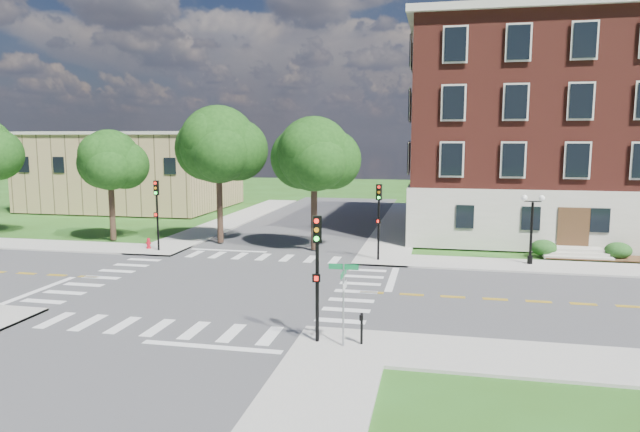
% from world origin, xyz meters
% --- Properties ---
extents(ground, '(160.00, 160.00, 0.00)m').
position_xyz_m(ground, '(0.00, 0.00, 0.00)').
color(ground, '#294E15').
rests_on(ground, ground).
extents(road_ew, '(90.00, 12.00, 0.01)m').
position_xyz_m(road_ew, '(0.00, 0.00, 0.01)').
color(road_ew, '#3D3D3F').
rests_on(road_ew, ground).
extents(road_ns, '(12.00, 90.00, 0.01)m').
position_xyz_m(road_ns, '(0.00, 0.00, 0.01)').
color(road_ns, '#3D3D3F').
rests_on(road_ns, ground).
extents(sidewalk_ne, '(34.00, 34.00, 0.12)m').
position_xyz_m(sidewalk_ne, '(15.38, 15.38, 0.06)').
color(sidewalk_ne, '#9E9B93').
rests_on(sidewalk_ne, ground).
extents(sidewalk_nw, '(34.00, 34.00, 0.12)m').
position_xyz_m(sidewalk_nw, '(-15.38, 15.38, 0.06)').
color(sidewalk_nw, '#9E9B93').
rests_on(sidewalk_nw, ground).
extents(crosswalk_east, '(2.20, 10.20, 0.02)m').
position_xyz_m(crosswalk_east, '(7.20, 0.00, 0.00)').
color(crosswalk_east, silver).
rests_on(crosswalk_east, ground).
extents(stop_bar_east, '(0.40, 5.50, 0.00)m').
position_xyz_m(stop_bar_east, '(8.80, 3.00, 0.00)').
color(stop_bar_east, silver).
rests_on(stop_bar_east, ground).
extents(main_building, '(30.60, 22.40, 16.50)m').
position_xyz_m(main_building, '(24.00, 21.99, 8.34)').
color(main_building, '#B5B2A0').
rests_on(main_building, ground).
extents(secondary_building, '(20.40, 15.40, 8.30)m').
position_xyz_m(secondary_building, '(-22.00, 30.00, 4.28)').
color(secondary_building, tan).
rests_on(secondary_building, ground).
extents(tree_b, '(4.49, 4.49, 8.29)m').
position_xyz_m(tree_b, '(-12.84, 10.45, 6.13)').
color(tree_b, '#322119').
rests_on(tree_b, ground).
extents(tree_c, '(5.63, 5.63, 10.01)m').
position_xyz_m(tree_c, '(-4.52, 11.15, 7.29)').
color(tree_c, '#322119').
rests_on(tree_c, ground).
extents(tree_d, '(5.08, 5.08, 9.12)m').
position_xyz_m(tree_d, '(2.84, 9.93, 6.68)').
color(tree_d, '#322119').
rests_on(tree_d, ground).
extents(traffic_signal_se, '(0.37, 0.43, 4.80)m').
position_xyz_m(traffic_signal_se, '(6.81, -7.68, 3.19)').
color(traffic_signal_se, black).
rests_on(traffic_signal_se, ground).
extents(traffic_signal_ne, '(0.38, 0.45, 4.80)m').
position_xyz_m(traffic_signal_ne, '(7.54, 7.42, 3.19)').
color(traffic_signal_ne, black).
rests_on(traffic_signal_ne, ground).
extents(traffic_signal_nw, '(0.35, 0.40, 4.80)m').
position_xyz_m(traffic_signal_nw, '(-7.55, 7.39, 3.19)').
color(traffic_signal_nw, black).
rests_on(traffic_signal_nw, ground).
extents(twin_lamp_west, '(1.36, 0.36, 4.23)m').
position_xyz_m(twin_lamp_west, '(16.78, 8.15, 2.52)').
color(twin_lamp_west, black).
rests_on(twin_lamp_west, ground).
extents(street_sign_pole, '(1.10, 1.10, 3.10)m').
position_xyz_m(street_sign_pole, '(7.87, -7.95, 2.31)').
color(street_sign_pole, gray).
rests_on(street_sign_pole, ground).
extents(push_button_post, '(0.14, 0.21, 1.20)m').
position_xyz_m(push_button_post, '(8.50, -7.64, 0.80)').
color(push_button_post, black).
rests_on(push_button_post, ground).
extents(fire_hydrant, '(0.35, 0.35, 0.75)m').
position_xyz_m(fire_hydrant, '(-8.55, 7.89, 0.46)').
color(fire_hydrant, '#B00D1B').
rests_on(fire_hydrant, ground).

